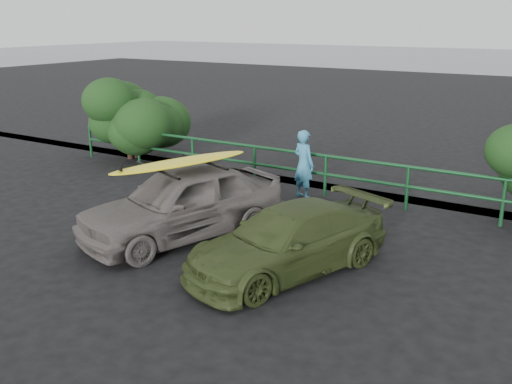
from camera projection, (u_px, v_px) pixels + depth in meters
ground at (156, 258)px, 10.26m from camera, size 80.00×80.00×0.00m
guardrail at (289, 170)px, 14.19m from camera, size 14.00×0.08×1.04m
shrub_left at (152, 126)px, 16.74m from camera, size 3.20×2.40×2.22m
shrub_right at (510, 175)px, 11.96m from camera, size 3.20×2.40×1.98m
sedan at (183, 202)px, 11.07m from camera, size 2.97×4.48×1.42m
olive_vehicle at (288, 241)px, 9.58m from camera, size 2.79×4.10×1.10m
man at (304, 164)px, 13.49m from camera, size 0.70×0.58×1.65m
roof_rack at (181, 166)px, 10.85m from camera, size 1.85×1.56×0.05m
surfboard at (181, 162)px, 10.83m from camera, size 1.59×3.02×0.09m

